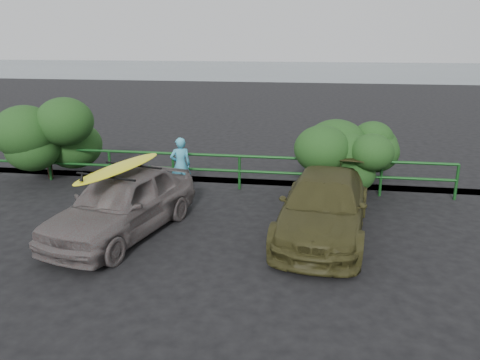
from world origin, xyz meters
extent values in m
plane|color=black|center=(0.00, 0.00, 0.00)|extent=(80.00, 80.00, 0.00)
plane|color=slate|center=(0.00, 60.00, 0.00)|extent=(200.00, 200.00, 0.00)
imported|color=#5E5554|center=(-1.07, 1.36, 0.73)|extent=(2.67, 4.57, 1.46)
imported|color=#3C391A|center=(3.39, 2.07, 0.67)|extent=(2.37, 4.78, 1.33)
imported|color=#42A7C8|center=(-0.62, 4.49, 0.80)|extent=(0.69, 0.59, 1.60)
ellipsoid|color=yellow|center=(-1.07, 1.36, 1.55)|extent=(1.25, 2.96, 0.09)
camera|label=1|loc=(3.09, -7.94, 4.26)|focal=35.00mm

